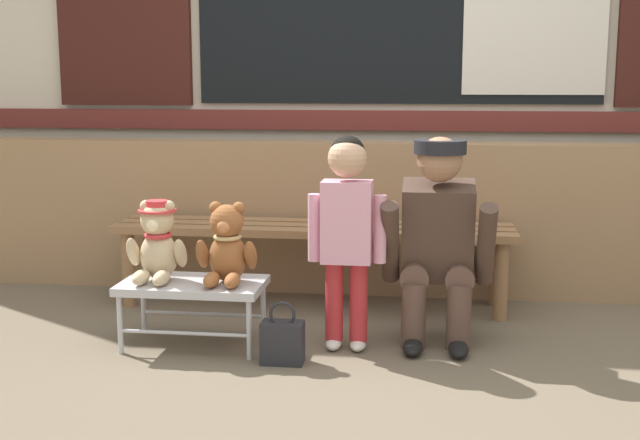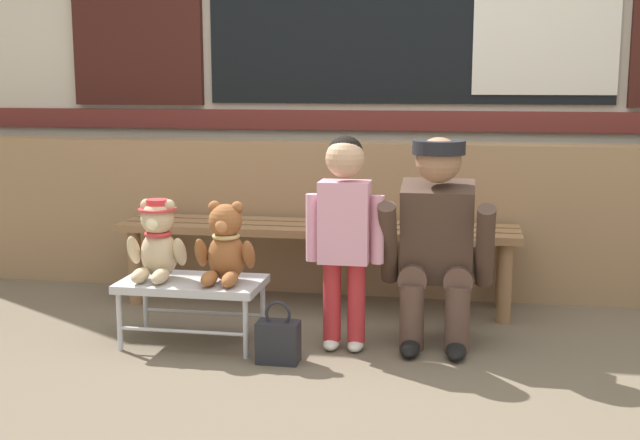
{
  "view_description": "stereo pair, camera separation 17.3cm",
  "coord_description": "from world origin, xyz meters",
  "px_view_note": "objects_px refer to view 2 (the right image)",
  "views": [
    {
      "loc": [
        0.21,
        -3.15,
        1.2
      ],
      "look_at": [
        -0.29,
        0.58,
        0.55
      ],
      "focal_mm": 46.03,
      "sensor_mm": 36.0,
      "label": 1
    },
    {
      "loc": [
        0.38,
        -3.12,
        1.2
      ],
      "look_at": [
        -0.29,
        0.58,
        0.55
      ],
      "focal_mm": 46.03,
      "sensor_mm": 36.0,
      "label": 2
    }
  ],
  "objects_px": {
    "wooden_bench_long": "(317,237)",
    "small_display_bench": "(192,287)",
    "handbag_on_ground": "(278,341)",
    "adult_crouching": "(439,242)",
    "teddy_bear_with_hat": "(157,241)",
    "child_standing": "(345,219)",
    "teddy_bear_plain": "(225,246)"
  },
  "relations": [
    {
      "from": "child_standing",
      "to": "teddy_bear_plain",
      "type": "bearing_deg",
      "value": -174.55
    },
    {
      "from": "wooden_bench_long",
      "to": "teddy_bear_with_hat",
      "type": "bearing_deg",
      "value": -129.44
    },
    {
      "from": "child_standing",
      "to": "adult_crouching",
      "type": "height_order",
      "value": "child_standing"
    },
    {
      "from": "child_standing",
      "to": "teddy_bear_with_hat",
      "type": "bearing_deg",
      "value": -176.64
    },
    {
      "from": "adult_crouching",
      "to": "small_display_bench",
      "type": "bearing_deg",
      "value": -170.56
    },
    {
      "from": "wooden_bench_long",
      "to": "small_display_bench",
      "type": "relative_size",
      "value": 3.28
    },
    {
      "from": "wooden_bench_long",
      "to": "teddy_bear_with_hat",
      "type": "height_order",
      "value": "teddy_bear_with_hat"
    },
    {
      "from": "small_display_bench",
      "to": "teddy_bear_plain",
      "type": "distance_m",
      "value": 0.25
    },
    {
      "from": "wooden_bench_long",
      "to": "adult_crouching",
      "type": "xyz_separation_m",
      "value": [
        0.66,
        -0.55,
        0.11
      ]
    },
    {
      "from": "wooden_bench_long",
      "to": "child_standing",
      "type": "bearing_deg",
      "value": -69.96
    },
    {
      "from": "teddy_bear_with_hat",
      "to": "adult_crouching",
      "type": "xyz_separation_m",
      "value": [
        1.26,
        0.18,
        0.01
      ]
    },
    {
      "from": "small_display_bench",
      "to": "teddy_bear_plain",
      "type": "xyz_separation_m",
      "value": [
        0.16,
        0.0,
        0.2
      ]
    },
    {
      "from": "handbag_on_ground",
      "to": "adult_crouching",
      "type": "bearing_deg",
      "value": 28.52
    },
    {
      "from": "teddy_bear_with_hat",
      "to": "small_display_bench",
      "type": "bearing_deg",
      "value": -0.77
    },
    {
      "from": "teddy_bear_plain",
      "to": "adult_crouching",
      "type": "distance_m",
      "value": 0.96
    },
    {
      "from": "wooden_bench_long",
      "to": "handbag_on_ground",
      "type": "relative_size",
      "value": 7.72
    },
    {
      "from": "teddy_bear_plain",
      "to": "child_standing",
      "type": "distance_m",
      "value": 0.55
    },
    {
      "from": "adult_crouching",
      "to": "teddy_bear_with_hat",
      "type": "bearing_deg",
      "value": -171.84
    },
    {
      "from": "wooden_bench_long",
      "to": "handbag_on_ground",
      "type": "height_order",
      "value": "wooden_bench_long"
    },
    {
      "from": "teddy_bear_plain",
      "to": "handbag_on_ground",
      "type": "xyz_separation_m",
      "value": [
        0.28,
        -0.18,
        -0.37
      ]
    },
    {
      "from": "teddy_bear_with_hat",
      "to": "child_standing",
      "type": "distance_m",
      "value": 0.86
    },
    {
      "from": "small_display_bench",
      "to": "handbag_on_ground",
      "type": "height_order",
      "value": "small_display_bench"
    },
    {
      "from": "teddy_bear_with_hat",
      "to": "adult_crouching",
      "type": "distance_m",
      "value": 1.27
    },
    {
      "from": "teddy_bear_with_hat",
      "to": "teddy_bear_plain",
      "type": "distance_m",
      "value": 0.32
    },
    {
      "from": "teddy_bear_with_hat",
      "to": "handbag_on_ground",
      "type": "xyz_separation_m",
      "value": [
        0.6,
        -0.18,
        -0.38
      ]
    },
    {
      "from": "wooden_bench_long",
      "to": "teddy_bear_plain",
      "type": "relative_size",
      "value": 5.78
    },
    {
      "from": "teddy_bear_with_hat",
      "to": "child_standing",
      "type": "height_order",
      "value": "child_standing"
    },
    {
      "from": "child_standing",
      "to": "handbag_on_ground",
      "type": "distance_m",
      "value": 0.6
    },
    {
      "from": "small_display_bench",
      "to": "handbag_on_ground",
      "type": "bearing_deg",
      "value": -21.68
    },
    {
      "from": "child_standing",
      "to": "adult_crouching",
      "type": "distance_m",
      "value": 0.44
    },
    {
      "from": "wooden_bench_long",
      "to": "adult_crouching",
      "type": "distance_m",
      "value": 0.86
    },
    {
      "from": "small_display_bench",
      "to": "child_standing",
      "type": "relative_size",
      "value": 0.67
    }
  ]
}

